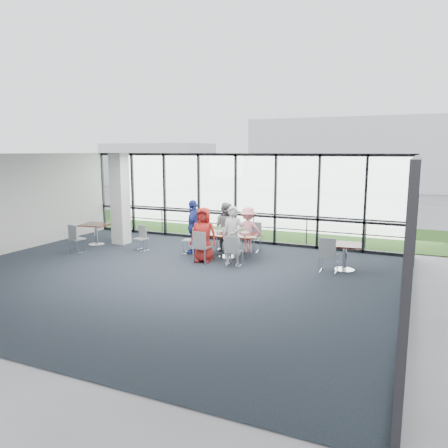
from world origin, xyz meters
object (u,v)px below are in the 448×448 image
at_px(side_table_left, 96,227).
at_px(chair_main_fr, 251,238).
at_px(diner_near_left, 204,235).
at_px(diner_end, 193,227).
at_px(side_table_right, 345,248).
at_px(chair_main_nr, 234,251).
at_px(chair_spare_lb, 141,239).
at_px(chair_spare_r, 329,255).
at_px(chair_main_nl, 202,247).
at_px(chair_main_fl, 225,236).
at_px(diner_far_left, 225,227).
at_px(chair_spare_la, 76,239).
at_px(diner_near_right, 233,236).
at_px(diner_far_right, 248,230).
at_px(main_table, 228,238).
at_px(chair_main_end, 190,240).
at_px(structural_column, 120,199).

relative_size(side_table_left, chair_main_fr, 1.09).
xyz_separation_m(diner_near_left, diner_end, (-0.77, 0.79, 0.05)).
distance_m(side_table_right, chair_main_nr, 3.09).
xyz_separation_m(chair_spare_lb, chair_spare_r, (6.20, -0.10, 0.08)).
bearing_deg(chair_spare_lb, chair_main_nl, -176.02).
relative_size(side_table_right, chair_main_fl, 1.04).
bearing_deg(chair_spare_lb, diner_far_left, -140.01).
relative_size(chair_main_fl, chair_spare_r, 0.96).
xyz_separation_m(chair_main_fl, chair_main_fr, (0.92, 0.04, 0.01)).
distance_m(diner_far_left, chair_spare_lb, 2.84).
relative_size(chair_main_fl, chair_spare_la, 1.00).
bearing_deg(diner_near_right, chair_spare_lb, 167.62).
xyz_separation_m(diner_near_right, chair_main_fl, (-1.02, 1.75, -0.41)).
relative_size(diner_far_right, chair_main_nl, 1.58).
bearing_deg(diner_far_left, main_table, 130.68).
height_order(side_table_right, diner_near_right, diner_near_right).
xyz_separation_m(diner_far_left, chair_spare_lb, (-2.58, -1.10, -0.41)).
bearing_deg(diner_far_left, chair_main_end, 53.89).
distance_m(chair_main_fl, chair_spare_lb, 2.80).
bearing_deg(side_table_right, side_table_left, -178.90).
height_order(diner_near_left, chair_spare_la, diner_near_left).
xyz_separation_m(diner_end, chair_main_nr, (1.80, -0.90, -0.44)).
height_order(side_table_left, diner_far_left, diner_far_left).
distance_m(diner_near_left, chair_main_end, 1.21).
relative_size(side_table_left, chair_main_end, 1.17).
bearing_deg(diner_near_right, chair_main_fl, 115.87).
relative_size(side_table_left, chair_spare_r, 1.07).
xyz_separation_m(chair_main_nr, chair_main_fr, (-0.18, 1.87, 0.03)).
bearing_deg(chair_main_nl, chair_main_fr, 71.85).
xyz_separation_m(side_table_right, diner_near_left, (-4.00, -0.72, 0.19)).
height_order(main_table, chair_main_end, chair_main_end).
bearing_deg(chair_main_fl, side_table_right, 163.36).
bearing_deg(chair_spare_r, chair_main_fl, 157.96).
relative_size(chair_main_nl, chair_main_fl, 1.03).
xyz_separation_m(diner_near_left, diner_far_right, (0.78, 1.64, -0.08)).
relative_size(side_table_right, chair_main_fr, 1.02).
height_order(diner_far_right, chair_spare_r, diner_far_right).
height_order(diner_near_right, chair_spare_r, diner_near_right).
bearing_deg(chair_main_fl, diner_near_left, 89.21).
relative_size(chair_main_nr, chair_spare_lb, 1.09).
height_order(diner_far_right, chair_main_fr, diner_far_right).
height_order(main_table, side_table_right, same).
xyz_separation_m(diner_near_right, chair_spare_la, (-5.27, -0.61, -0.41)).
height_order(chair_main_fr, chair_main_end, chair_main_fr).
bearing_deg(diner_near_left, chair_main_nl, -95.89).
xyz_separation_m(structural_column, chair_spare_lb, (1.32, -0.68, -1.20)).
xyz_separation_m(side_table_right, diner_end, (-4.77, 0.07, 0.24)).
bearing_deg(chair_main_nr, chair_spare_la, -175.48).
height_order(diner_end, chair_spare_lb, diner_end).
bearing_deg(chair_main_nr, chair_main_fr, 94.08).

